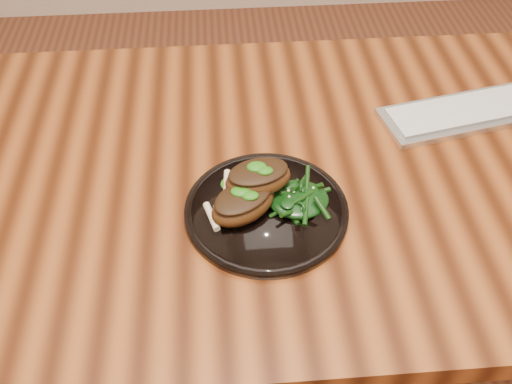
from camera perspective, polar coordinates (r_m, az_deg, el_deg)
The scene contains 7 objects.
desk at distance 1.06m, azimuth 5.49°, elevation -0.31°, with size 1.60×0.80×0.75m.
plate at distance 0.90m, azimuth 1.04°, elevation -1.84°, with size 0.26×0.26×0.02m.
lamb_chop_front at distance 0.87m, azimuth -1.34°, elevation -1.05°, with size 0.13×0.12×0.05m.
lamb_chop_back at distance 0.89m, azimuth 0.17°, elevation 1.46°, with size 0.12×0.09×0.05m.
herb_smear at distance 0.93m, azimuth -1.24°, elevation 0.90°, with size 0.08×0.05×0.00m, color #114E08.
greens_heap at distance 0.89m, azimuth 4.28°, elevation -0.45°, with size 0.10×0.09×0.04m.
keyboard at distance 1.17m, azimuth 21.21°, elevation 7.64°, with size 0.39×0.19×0.02m.
Camera 1 is at (-0.16, -0.72, 1.42)m, focal length 40.00 mm.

